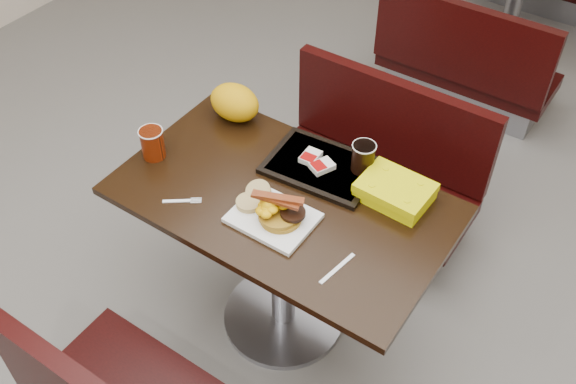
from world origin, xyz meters
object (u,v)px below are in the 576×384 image
Objects in this scene: platter at (273,218)px; hashbrown_sleeve_left at (311,157)px; tray at (322,166)px; hashbrown_sleeve_right at (322,166)px; knife at (337,268)px; bench_far_s at (471,49)px; coffee_cup_near at (153,143)px; fork at (177,201)px; pancake_stack at (281,216)px; coffee_cup_far at (363,157)px; clamshell at (395,191)px; table_near at (283,263)px; paper_bag at (235,102)px; bench_near_n at (369,168)px.

hashbrown_sleeve_left is at bearing 99.28° from platter.
hashbrown_sleeve_right is (0.01, -0.02, 0.02)m from tray.
knife is 0.46m from hashbrown_sleeve_right.
knife is at bearing -26.77° from hashbrown_sleeve_right.
coffee_cup_near is at bearing -104.93° from bench_far_s.
fork is at bearing -31.17° from coffee_cup_near.
platter is at bearing -172.19° from pancake_stack.
pancake_stack is 0.88× the size of knife.
bench_far_s is 2.05m from platter.
tray is (0.33, 0.44, 0.01)m from fork.
hashbrown_sleeve_right is (0.35, 0.42, 0.03)m from fork.
coffee_cup_near is 0.88× the size of fork.
clamshell is (0.16, -0.05, -0.04)m from coffee_cup_far.
hashbrown_sleeve_left reaches higher than tray.
clamshell is at bearing 47.94° from platter.
bench_far_s is at bearing 95.97° from coffee_cup_far.
table_near is at bearing 121.24° from pancake_stack.
pancake_stack is 1.19× the size of coffee_cup_near.
platter is 0.70× the size of tray.
pancake_stack is at bearing -37.99° from paper_bag.
coffee_cup_far is (0.19, 0.06, 0.05)m from hashbrown_sleeve_left.
coffee_cup_near reaches higher than fork.
platter reaches higher than knife.
clamshell is at bearing -1.26° from fork.
coffee_cup_near reaches higher than hashbrown_sleeve_right.
hashbrown_sleeve_left is at bearing 30.24° from coffee_cup_near.
pancake_stack is 0.68× the size of paper_bag.
bench_far_s is at bearing 45.33° from fork.
bench_far_s is at bearing 86.54° from tray.
tray reaches higher than platter.
paper_bag reaches higher than platter.
bench_far_s is 1.74m from paper_bag.
bench_far_s is 1.76m from hashbrown_sleeve_right.
knife is 0.52m from hashbrown_sleeve_left.
coffee_cup_near is at bearing 178.57° from pancake_stack.
platter is 0.30m from hashbrown_sleeve_right.
tray is 0.46m from paper_bag.
platter is at bearing -130.02° from clamshell.
fork is at bearing -74.99° from knife.
clamshell is (0.33, -0.48, 0.42)m from bench_near_n.
clamshell reaches higher than tray.
bench_far_s is at bearing 75.07° from coffee_cup_near.
clamshell is (0.33, -1.68, 0.42)m from bench_far_s.
hashbrown_sleeve_left reaches higher than fork.
fork is at bearing -142.60° from table_near.
pancake_stack is 0.61m from paper_bag.
pancake_stack is 0.32m from hashbrown_sleeve_left.
fork is 0.54m from hashbrown_sleeve_right.
hashbrown_sleeve_left reaches higher than knife.
coffee_cup_far is at bearing 19.90° from tray.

